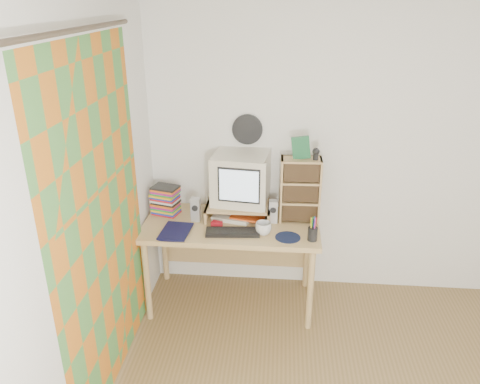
% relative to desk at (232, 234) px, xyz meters
% --- Properties ---
extents(back_wall, '(3.50, 0.00, 3.50)m').
position_rel_desk_xyz_m(back_wall, '(1.03, 0.31, 0.63)').
color(back_wall, white).
rests_on(back_wall, floor).
extents(left_wall, '(0.00, 3.50, 3.50)m').
position_rel_desk_xyz_m(left_wall, '(-0.72, -1.44, 0.63)').
color(left_wall, white).
rests_on(left_wall, floor).
extents(curtain, '(0.00, 2.20, 2.20)m').
position_rel_desk_xyz_m(curtain, '(-0.68, -0.96, 0.53)').
color(curtain, orange).
rests_on(curtain, left_wall).
extents(wall_disc, '(0.25, 0.02, 0.25)m').
position_rel_desk_xyz_m(wall_disc, '(0.10, 0.29, 0.81)').
color(wall_disc, black).
rests_on(wall_disc, back_wall).
extents(desk, '(1.40, 0.70, 0.75)m').
position_rel_desk_xyz_m(desk, '(0.00, 0.00, 0.00)').
color(desk, tan).
rests_on(desk, floor).
extents(monitor_riser, '(0.52, 0.30, 0.12)m').
position_rel_desk_xyz_m(monitor_riser, '(0.05, 0.04, 0.23)').
color(monitor_riser, tan).
rests_on(monitor_riser, desk).
extents(crt_monitor, '(0.47, 0.47, 0.41)m').
position_rel_desk_xyz_m(crt_monitor, '(0.06, 0.09, 0.46)').
color(crt_monitor, beige).
rests_on(crt_monitor, monitor_riser).
extents(speaker_left, '(0.07, 0.07, 0.19)m').
position_rel_desk_xyz_m(speaker_left, '(-0.29, -0.03, 0.23)').
color(speaker_left, '#BABBC0').
rests_on(speaker_left, desk).
extents(speaker_right, '(0.07, 0.07, 0.19)m').
position_rel_desk_xyz_m(speaker_right, '(0.33, -0.01, 0.23)').
color(speaker_right, '#BABBC0').
rests_on(speaker_right, desk).
extents(keyboard, '(0.42, 0.17, 0.03)m').
position_rel_desk_xyz_m(keyboard, '(0.03, -0.24, 0.15)').
color(keyboard, black).
rests_on(keyboard, desk).
extents(dvd_stack, '(0.24, 0.20, 0.30)m').
position_rel_desk_xyz_m(dvd_stack, '(-0.56, 0.07, 0.28)').
color(dvd_stack, brown).
rests_on(dvd_stack, desk).
extents(cd_rack, '(0.32, 0.18, 0.53)m').
position_rel_desk_xyz_m(cd_rack, '(0.54, 0.05, 0.40)').
color(cd_rack, tan).
rests_on(cd_rack, desk).
extents(mug, '(0.13, 0.13, 0.10)m').
position_rel_desk_xyz_m(mug, '(0.27, -0.22, 0.18)').
color(mug, silver).
rests_on(mug, desk).
extents(diary, '(0.28, 0.21, 0.05)m').
position_rel_desk_xyz_m(diary, '(-0.51, -0.26, 0.16)').
color(diary, '#0E0E34').
rests_on(diary, desk).
extents(mousepad, '(0.23, 0.23, 0.00)m').
position_rel_desk_xyz_m(mousepad, '(0.45, -0.26, 0.14)').
color(mousepad, black).
rests_on(mousepad, desk).
extents(pen_cup, '(0.09, 0.09, 0.14)m').
position_rel_desk_xyz_m(pen_cup, '(0.63, -0.29, 0.21)').
color(pen_cup, black).
rests_on(pen_cup, desk).
extents(papers, '(0.35, 0.29, 0.04)m').
position_rel_desk_xyz_m(papers, '(0.06, 0.04, 0.15)').
color(papers, white).
rests_on(papers, desk).
extents(red_box, '(0.09, 0.07, 0.04)m').
position_rel_desk_xyz_m(red_box, '(-0.11, -0.13, 0.15)').
color(red_box, '#B11221').
rests_on(red_box, desk).
extents(game_box, '(0.14, 0.03, 0.17)m').
position_rel_desk_xyz_m(game_box, '(0.53, 0.05, 0.75)').
color(game_box, '#195933').
rests_on(game_box, cd_rack).
extents(webcam, '(0.06, 0.06, 0.09)m').
position_rel_desk_xyz_m(webcam, '(0.64, 0.03, 0.71)').
color(webcam, black).
rests_on(webcam, cd_rack).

